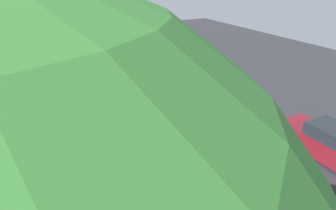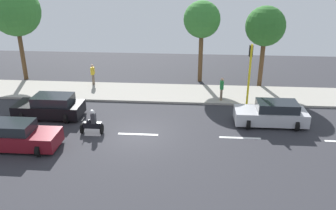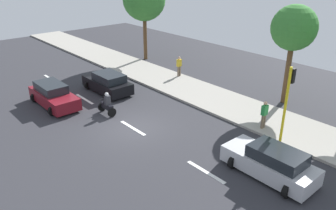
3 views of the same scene
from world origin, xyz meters
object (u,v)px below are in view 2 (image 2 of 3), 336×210
(street_tree_south, at_px, (202,20))
(pedestrian_near_signal, at_px, (222,88))
(car_maroon, at_px, (15,136))
(motorcycle, at_px, (92,124))
(traffic_light_corner, at_px, (250,67))
(pedestrian_by_tree, at_px, (93,74))
(street_tree_center, at_px, (15,11))
(car_black, at_px, (50,107))
(car_silver, at_px, (272,114))
(street_tree_north, at_px, (265,27))

(street_tree_south, bearing_deg, pedestrian_near_signal, -162.23)
(car_maroon, xyz_separation_m, motorcycle, (2.00, -3.69, -0.07))
(car_maroon, bearing_deg, traffic_light_corner, -62.69)
(pedestrian_by_tree, height_order, street_tree_center, street_tree_center)
(traffic_light_corner, bearing_deg, car_black, 101.87)
(pedestrian_near_signal, bearing_deg, pedestrian_by_tree, 75.04)
(car_silver, relative_size, pedestrian_near_signal, 2.61)
(car_black, height_order, motorcycle, motorcycle)
(street_tree_center, bearing_deg, motorcycle, -138.44)
(car_silver, height_order, pedestrian_by_tree, pedestrian_by_tree)
(car_black, relative_size, pedestrian_near_signal, 2.58)
(car_silver, relative_size, street_tree_south, 0.65)
(pedestrian_near_signal, height_order, street_tree_south, street_tree_south)
(car_maroon, bearing_deg, motorcycle, -61.62)
(car_black, bearing_deg, car_silver, -90.20)
(pedestrian_near_signal, relative_size, street_tree_center, 0.22)
(pedestrian_near_signal, relative_size, street_tree_south, 0.25)
(street_tree_north, height_order, street_tree_center, street_tree_center)
(motorcycle, height_order, pedestrian_near_signal, pedestrian_near_signal)
(street_tree_north, relative_size, street_tree_center, 0.82)
(pedestrian_near_signal, xyz_separation_m, pedestrian_by_tree, (2.75, 10.30, 0.00))
(car_black, distance_m, motorcycle, 4.04)
(traffic_light_corner, height_order, street_tree_center, street_tree_center)
(pedestrian_by_tree, bearing_deg, street_tree_center, 78.07)
(car_maroon, distance_m, street_tree_center, 13.87)
(car_maroon, distance_m, traffic_light_corner, 15.24)
(motorcycle, xyz_separation_m, pedestrian_near_signal, (5.77, -7.97, 0.42))
(car_black, bearing_deg, street_tree_south, -49.87)
(car_silver, relative_size, street_tree_north, 0.68)
(car_maroon, bearing_deg, car_silver, -74.23)
(motorcycle, xyz_separation_m, street_tree_center, (9.88, 8.76, 5.15))
(car_silver, bearing_deg, pedestrian_near_signal, 38.38)
(motorcycle, xyz_separation_m, traffic_light_corner, (4.92, -9.71, 2.29))
(motorcycle, relative_size, street_tree_center, 0.19)
(car_black, distance_m, pedestrian_near_signal, 11.95)
(car_maroon, xyz_separation_m, pedestrian_by_tree, (10.51, -1.37, 0.35))
(street_tree_south, bearing_deg, car_silver, -152.25)
(motorcycle, bearing_deg, street_tree_north, -49.86)
(street_tree_north, xyz_separation_m, street_tree_center, (0.28, 20.14, 0.93))
(motorcycle, height_order, pedestrian_by_tree, pedestrian_by_tree)
(pedestrian_by_tree, xyz_separation_m, street_tree_south, (1.97, -8.78, 4.12))
(street_tree_south, height_order, street_tree_north, street_tree_south)
(pedestrian_near_signal, relative_size, pedestrian_by_tree, 1.00)
(pedestrian_by_tree, xyz_separation_m, street_tree_center, (1.36, 6.43, 4.73))
(traffic_light_corner, relative_size, street_tree_south, 0.67)
(pedestrian_by_tree, distance_m, traffic_light_corner, 12.69)
(motorcycle, bearing_deg, street_tree_south, -31.63)
(motorcycle, distance_m, street_tree_north, 15.47)
(traffic_light_corner, bearing_deg, motorcycle, 116.89)
(car_maroon, height_order, car_black, same)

